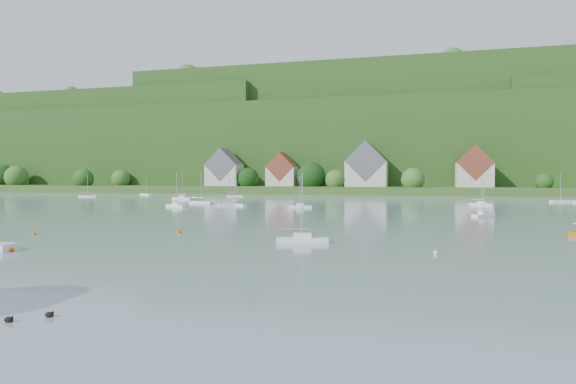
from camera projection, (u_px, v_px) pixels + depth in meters
The scene contains 14 objects.
far_shore_strip at pixel (358, 189), 212.58m from camera, with size 600.00×60.00×3.00m, color #2E4A1B.
forested_ridge at pixel (374, 148), 278.04m from camera, with size 620.00×181.22×69.89m.
village_building_0 at pixel (224, 171), 214.06m from camera, with size 14.00×10.40×16.00m.
village_building_1 at pixel (282, 172), 209.53m from camera, with size 12.00×9.36×14.00m.
village_building_2 at pixel (367, 168), 199.44m from camera, with size 16.00×11.44×18.00m.
village_building_3 at pixel (474, 170), 187.15m from camera, with size 13.00×10.40×15.50m.
near_sailboat_3 at pixel (302, 239), 51.21m from camera, with size 5.47×2.76×7.12m.
mooring_buoy_0 at pixel (12, 251), 45.25m from camera, with size 0.43×0.43×0.43m, color #F35200.
mooring_buoy_1 at pixel (436, 254), 43.68m from camera, with size 0.44×0.44×0.44m, color silver.
mooring_buoy_2 at pixel (287, 242), 51.66m from camera, with size 0.43×0.43×0.43m, color #F35200.
mooring_buoy_3 at pixel (180, 233), 60.36m from camera, with size 0.46×0.46×0.46m, color #F35200.
mooring_buoy_5 at pixel (35, 235), 58.17m from camera, with size 0.39×0.39×0.39m, color #F35200.
duck_pair at pixel (30, 317), 23.60m from camera, with size 1.67×1.49×0.33m.
far_sailboat_cluster at pixel (354, 201), 133.79m from camera, with size 189.94×80.82×8.71m.
Camera 1 is at (26.76, -12.87, 6.66)m, focal length 31.46 mm.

